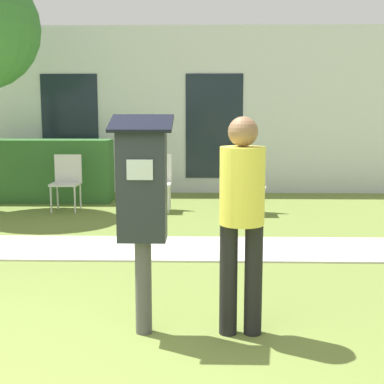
% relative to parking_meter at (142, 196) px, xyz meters
% --- Properties ---
extents(sidewalk, '(12.00, 1.10, 0.02)m').
position_rel_parking_meter_xyz_m(sidewalk, '(-0.78, 2.38, -1.01)').
color(sidewalk, beige).
rests_on(sidewalk, ground).
extents(building_facade, '(10.00, 0.26, 3.20)m').
position_rel_parking_meter_xyz_m(building_facade, '(-0.78, 6.80, 0.58)').
color(building_facade, silver).
rests_on(building_facade, ground).
extents(parking_meter, '(0.44, 0.31, 1.59)m').
position_rel_parking_meter_xyz_m(parking_meter, '(0.00, 0.00, 0.00)').
color(parking_meter, '#4C4C4C').
rests_on(parking_meter, ground).
extents(person_standing, '(0.32, 0.32, 1.58)m').
position_rel_parking_meter_xyz_m(person_standing, '(0.71, -0.00, -0.09)').
color(person_standing, black).
rests_on(person_standing, ground).
extents(outdoor_chair_left, '(0.44, 0.44, 0.90)m').
position_rel_parking_meter_xyz_m(outdoor_chair_left, '(-1.80, 4.82, -0.49)').
color(outdoor_chair_left, silver).
rests_on(outdoor_chair_left, ground).
extents(outdoor_chair_middle, '(0.44, 0.44, 0.90)m').
position_rel_parking_meter_xyz_m(outdoor_chair_middle, '(-0.32, 4.82, -0.49)').
color(outdoor_chair_middle, silver).
rests_on(outdoor_chair_middle, ground).
extents(outdoor_chair_right, '(0.44, 0.44, 0.90)m').
position_rel_parking_meter_xyz_m(outdoor_chair_right, '(1.16, 4.64, -0.49)').
color(outdoor_chair_right, silver).
rests_on(outdoor_chair_right, ground).
extents(hedge_row, '(2.71, 0.60, 1.10)m').
position_rel_parking_meter_xyz_m(hedge_row, '(-2.57, 5.64, -0.47)').
color(hedge_row, '#33662D').
rests_on(hedge_row, ground).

